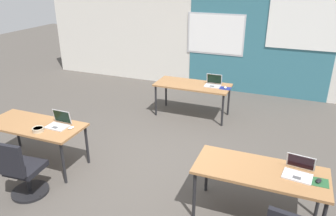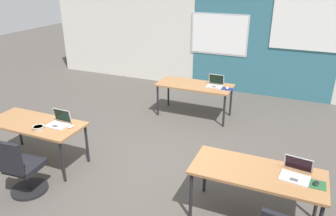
% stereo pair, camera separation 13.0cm
% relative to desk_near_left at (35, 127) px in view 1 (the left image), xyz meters
% --- Properties ---
extents(ground_plane, '(24.00, 24.00, 0.00)m').
position_rel_desk_near_left_xyz_m(ground_plane, '(1.75, 0.60, -0.66)').
color(ground_plane, '#47423D').
extents(back_wall_assembly, '(10.00, 0.27, 2.80)m').
position_rel_desk_near_left_xyz_m(back_wall_assembly, '(1.80, 4.80, 0.75)').
color(back_wall_assembly, silver).
rests_on(back_wall_assembly, ground).
extents(desk_near_left, '(1.60, 0.70, 0.72)m').
position_rel_desk_near_left_xyz_m(desk_near_left, '(0.00, 0.00, 0.00)').
color(desk_near_left, olive).
rests_on(desk_near_left, ground).
extents(desk_near_right, '(1.60, 0.70, 0.72)m').
position_rel_desk_near_left_xyz_m(desk_near_right, '(3.50, 0.00, 0.00)').
color(desk_near_right, olive).
rests_on(desk_near_right, ground).
extents(desk_far_center, '(1.60, 0.70, 0.72)m').
position_rel_desk_near_left_xyz_m(desk_far_center, '(1.75, 2.80, 0.00)').
color(desk_far_center, olive).
rests_on(desk_far_center, ground).
extents(laptop_near_left_inner, '(0.34, 0.28, 0.24)m').
position_rel_desk_near_left_xyz_m(laptop_near_left_inner, '(0.41, 0.09, 0.11)').
color(laptop_near_left_inner, '#B7B7BC').
rests_on(laptop_near_left_inner, desk_near_left).
extents(mouse_near_left_inner, '(0.08, 0.11, 0.03)m').
position_rel_desk_near_left_xyz_m(mouse_near_left_inner, '(0.65, 0.08, 0.08)').
color(mouse_near_left_inner, silver).
rests_on(mouse_near_left_inner, desk_near_left).
extents(chair_near_left_inner, '(0.52, 0.56, 0.92)m').
position_rel_desk_near_left_xyz_m(chair_near_left_inner, '(0.42, -0.75, -0.28)').
color(chair_near_left_inner, black).
rests_on(chair_near_left_inner, ground).
extents(laptop_far_right, '(0.33, 0.28, 0.23)m').
position_rel_desk_near_left_xyz_m(laptop_far_right, '(2.18, 2.86, 0.11)').
color(laptop_far_right, '#B7B7BC').
rests_on(laptop_far_right, desk_far_center).
extents(mousepad_far_right, '(0.22, 0.19, 0.00)m').
position_rel_desk_near_left_xyz_m(mousepad_far_right, '(2.46, 2.79, 0.06)').
color(mousepad_far_right, navy).
rests_on(mousepad_far_right, desk_far_center).
extents(mouse_far_right, '(0.07, 0.11, 0.03)m').
position_rel_desk_near_left_xyz_m(mouse_far_right, '(2.46, 2.79, 0.08)').
color(mouse_far_right, silver).
rests_on(mouse_far_right, mousepad_far_right).
extents(laptop_near_right_end, '(0.37, 0.34, 0.23)m').
position_rel_desk_near_left_xyz_m(laptop_near_right_end, '(3.93, 0.06, 0.11)').
color(laptop_near_right_end, silver).
rests_on(laptop_near_right_end, desk_near_right).
extents(mousepad_near_right_end, '(0.22, 0.19, 0.00)m').
position_rel_desk_near_left_xyz_m(mousepad_near_right_end, '(4.15, -0.01, 0.06)').
color(mousepad_near_right_end, '#23512D').
rests_on(mousepad_near_right_end, desk_near_right).
extents(mouse_near_right_end, '(0.09, 0.11, 0.03)m').
position_rel_desk_near_left_xyz_m(mouse_near_right_end, '(4.15, -0.01, 0.08)').
color(mouse_near_right_end, black).
rests_on(mouse_near_right_end, mousepad_near_right_end).
extents(snack_bowl, '(0.18, 0.18, 0.06)m').
position_rel_desk_near_left_xyz_m(snack_bowl, '(0.24, -0.18, 0.10)').
color(snack_bowl, tan).
rests_on(snack_bowl, desk_near_left).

